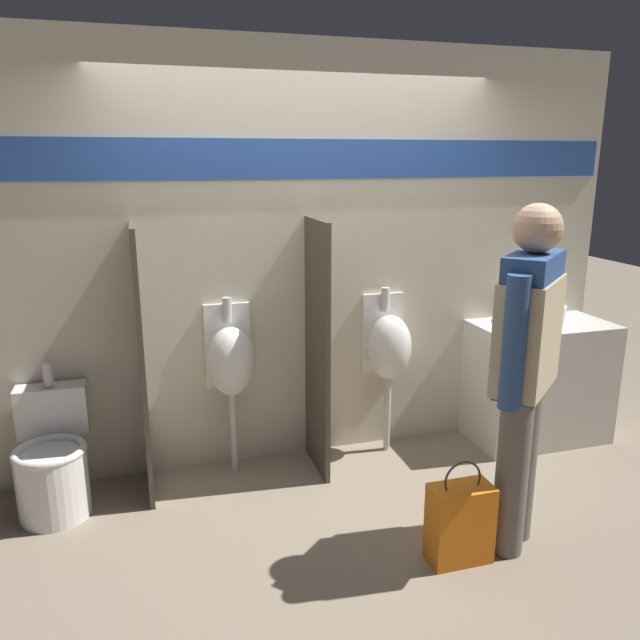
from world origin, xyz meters
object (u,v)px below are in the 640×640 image
Objects in this scene: person_in_vest at (526,357)px; shopping_bag at (460,523)px; sink_basin at (534,313)px; toilet at (53,464)px; cell_phone at (517,330)px; urinal_near_counter at (231,361)px; urinal_far at (388,347)px.

shopping_bag is at bearing 147.01° from person_in_vest.
sink_basin reaches higher than toilet.
cell_phone is 0.25× the size of shopping_bag.
urinal_near_counter is 1.18m from toilet.
person_in_vest is 3.25× the size of shopping_bag.
urinal_near_counter is 2.08× the size of shopping_bag.
cell_phone is 1.92m from urinal_near_counter.
sink_basin is 0.29m from cell_phone.
cell_phone is 3.03m from toilet.
urinal_near_counter is 1.67m from shopping_bag.
sink_basin is at bearing 11.40° from person_in_vest.
urinal_near_counter is at bearing 172.77° from cell_phone.
toilet is 0.47× the size of person_in_vest.
urinal_far is at bearing 0.00° from urinal_near_counter.
person_in_vest reaches higher than cell_phone.
urinal_far is at bearing 163.78° from cell_phone.
urinal_near_counter is (-2.14, 0.08, -0.18)m from sink_basin.
sink_basin is 2.15m from urinal_near_counter.
cell_phone is (-0.24, -0.16, -0.06)m from sink_basin.
person_in_vest is at bearing -43.35° from urinal_near_counter.
urinal_far is at bearing 58.35° from person_in_vest.
cell_phone is 1.55m from shopping_bag.
shopping_bag is at bearing -28.26° from toilet.
shopping_bag is at bearing -53.25° from urinal_near_counter.
shopping_bag is (-0.95, -1.03, -0.66)m from cell_phone.
sink_basin is at bearing 33.58° from cell_phone.
cell_phone is at bearing -1.09° from toilet.
person_in_vest is (2.36, -1.03, 0.75)m from toilet.
cell_phone is 0.12× the size of urinal_far.
cell_phone is at bearing 47.28° from shopping_bag.
cell_phone is at bearing -7.23° from urinal_near_counter.
person_in_vest is (-0.61, -0.98, 0.17)m from cell_phone.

